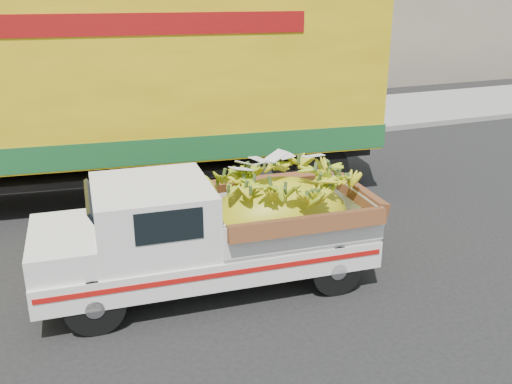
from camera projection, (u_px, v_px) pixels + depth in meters
name	position (u px, v px, depth m)	size (l,w,h in m)	color
ground	(105.00, 291.00, 7.81)	(100.00, 100.00, 0.00)	black
curb	(66.00, 162.00, 13.24)	(60.00, 0.25, 0.15)	gray
sidewalk	(59.00, 140.00, 15.07)	(60.00, 4.00, 0.14)	gray
building_right	(374.00, 7.00, 25.01)	(14.00, 6.00, 6.00)	gray
pickup_truck	(231.00, 227.00, 7.76)	(4.59, 1.99, 1.57)	black
semi_trailer	(63.00, 91.00, 10.39)	(12.05, 4.03, 3.80)	black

